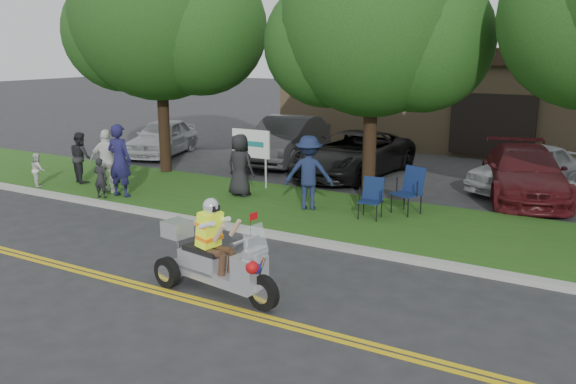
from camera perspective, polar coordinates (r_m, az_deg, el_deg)
The scene contains 24 objects.
ground at distance 11.04m, azimuth -10.04°, elevation -8.31°, with size 120.00×120.00×0.00m, color #28282B.
centerline_near at distance 10.64m, azimuth -12.09°, elevation -9.23°, with size 60.00×0.10×0.01m, color gold.
centerline_far at distance 10.74m, azimuth -11.51°, elevation -8.96°, with size 60.00×0.10×0.01m, color gold.
curb at distance 13.33m, azimuth -1.55°, elevation -3.97°, with size 60.00×0.25×0.12m, color #A8A89E.
grass_verge at distance 15.13m, azimuth 2.76°, elevation -1.88°, with size 60.00×4.00×0.10m, color #235216.
commercial_building at distance 27.21m, azimuth 20.50°, elevation 8.32°, with size 18.00×8.20×4.00m.
tree_left at distance 19.81m, azimuth -11.78°, elevation 15.50°, with size 6.62×5.40×7.78m.
tree_mid at distance 16.20m, azimuth 8.20°, elevation 14.68°, with size 5.88×4.80×7.05m.
business_sign at distance 17.50m, azimuth -3.49°, elevation 4.25°, with size 1.25×0.06×1.75m.
trike_scooter at distance 10.30m, azimuth -6.94°, elevation -6.38°, with size 2.52×0.97×1.65m.
lawn_chair_a at distance 15.02m, azimuth 11.38°, elevation 0.45°, with size 0.77×0.78×1.13m.
lawn_chair_b at distance 14.47m, azimuth 7.85°, elevation -0.30°, with size 0.55×0.57×0.96m.
spectator_adult_left at distance 16.91m, azimuth -15.49°, elevation 2.87°, with size 0.72×0.47×1.96m, color #1A1946.
spectator_adult_mid at distance 19.08m, azimuth -18.81°, elevation 3.10°, with size 0.73×0.57×1.50m, color black.
spectator_adult_right at distance 17.48m, azimuth -16.54°, elevation 2.78°, with size 1.03×0.43×1.75m, color white.
spectator_chair_a at distance 15.03m, azimuth 1.96°, elevation 1.82°, with size 1.19×0.68×1.84m, color #192346.
spectator_chair_b at distance 16.44m, azimuth -4.51°, elevation 2.52°, with size 0.82×0.53×1.68m, color black.
child_left at distance 16.96m, azimuth -17.14°, elevation 1.27°, with size 0.39×0.26×1.08m, color black.
child_right at distance 19.03m, azimuth -22.35°, elevation 1.96°, with size 0.47×0.37×0.97m, color silver.
parked_car_far_left at distance 23.70m, azimuth -11.66°, elevation 5.03°, with size 1.62×4.03×1.37m, color #B1B3B9.
parked_car_left at distance 21.72m, azimuth -0.13°, elevation 4.89°, with size 1.72×4.94×1.63m, color #333336.
parked_car_mid at distance 19.58m, azimuth 6.10°, elevation 3.54°, with size 2.34×5.07×1.41m, color black.
parked_car_right at distance 17.77m, azimuth 21.25°, elevation 1.66°, with size 1.96×4.81×1.40m, color #4E1216.
parked_car_far_right at distance 18.66m, azimuth 21.45°, elevation 2.14°, with size 1.63×4.05×1.38m, color #BABDC2.
Camera 1 is at (6.75, -7.73, 4.06)m, focal length 38.00 mm.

